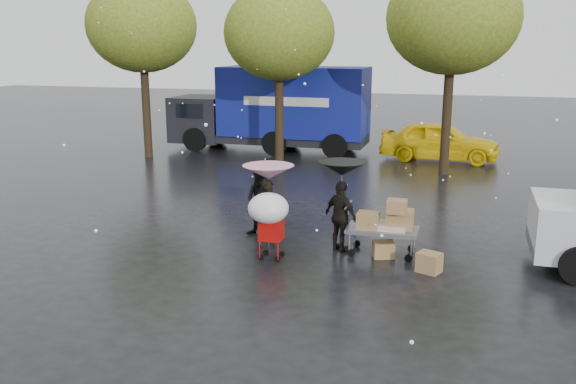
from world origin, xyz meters
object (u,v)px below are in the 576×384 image
(person_pink, at_px, (269,213))
(blue_truck, at_px, (275,109))
(vendor_cart, at_px, (387,222))
(yellow_taxi, at_px, (440,141))
(shopping_cart, at_px, (269,212))
(person_black, at_px, (341,216))

(person_pink, bearing_deg, blue_truck, 86.04)
(person_pink, xyz_separation_m, blue_truck, (-3.71, 12.07, 0.99))
(person_pink, height_order, vendor_cart, person_pink)
(person_pink, distance_m, yellow_taxi, 12.15)
(person_pink, height_order, blue_truck, blue_truck)
(person_pink, xyz_separation_m, yellow_taxi, (3.07, 11.76, -0.00))
(shopping_cart, relative_size, blue_truck, 0.18)
(person_pink, height_order, shopping_cart, person_pink)
(vendor_cart, distance_m, shopping_cart, 2.54)
(blue_truck, bearing_deg, person_pink, -72.92)
(yellow_taxi, bearing_deg, person_black, 174.82)
(shopping_cart, bearing_deg, blue_truck, 107.20)
(blue_truck, xyz_separation_m, yellow_taxi, (6.78, -0.31, -0.99))
(person_pink, distance_m, person_black, 1.60)
(person_pink, distance_m, blue_truck, 12.66)
(blue_truck, distance_m, yellow_taxi, 6.86)
(person_pink, distance_m, vendor_cart, 2.58)
(vendor_cart, relative_size, blue_truck, 0.18)
(person_black, bearing_deg, blue_truck, -31.71)
(yellow_taxi, bearing_deg, person_pink, 167.48)
(shopping_cart, distance_m, blue_truck, 13.58)
(shopping_cart, bearing_deg, vendor_cart, 25.19)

